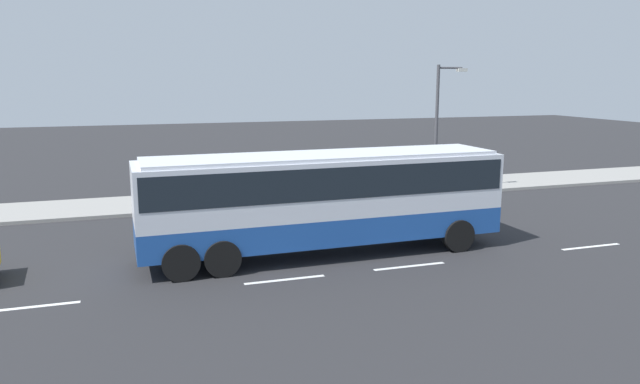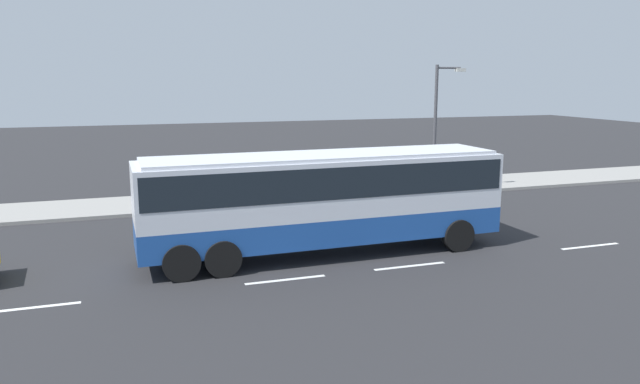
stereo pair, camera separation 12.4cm
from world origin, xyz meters
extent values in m
plane|color=#28282B|center=(0.00, 0.00, 0.00)|extent=(120.00, 120.00, 0.00)
cube|color=gray|center=(0.00, 9.42, 0.07)|extent=(80.00, 4.00, 0.15)
cube|color=white|center=(-7.38, -2.35, 0.00)|extent=(2.40, 0.16, 0.01)
cube|color=white|center=(-0.64, -2.35, 0.00)|extent=(2.40, 0.16, 0.01)
cube|color=white|center=(3.38, -2.35, 0.00)|extent=(2.40, 0.16, 0.01)
cube|color=white|center=(10.36, -2.35, 0.00)|extent=(2.40, 0.16, 0.01)
cube|color=#1E4C9E|center=(1.27, -0.21, 0.99)|extent=(12.00, 2.70, 0.87)
cube|color=silver|center=(1.27, -0.21, 2.33)|extent=(12.00, 2.70, 1.81)
cube|color=black|center=(1.27, -0.21, 2.59)|extent=(11.77, 2.73, 1.00)
cube|color=black|center=(7.21, -0.13, 2.42)|extent=(0.15, 2.34, 1.45)
cube|color=silver|center=(1.27, -0.21, 3.30)|extent=(11.52, 2.54, 0.12)
cylinder|color=black|center=(5.64, 1.07, 0.55)|extent=(1.10, 0.31, 1.10)
cylinder|color=black|center=(5.67, -1.37, 0.55)|extent=(1.10, 0.31, 1.10)
cylinder|color=black|center=(-2.33, 0.97, 0.55)|extent=(1.10, 0.31, 1.10)
cylinder|color=black|center=(-2.30, -1.48, 0.55)|extent=(1.10, 0.31, 1.10)
cylinder|color=black|center=(-3.53, 0.95, 0.55)|extent=(1.10, 0.31, 1.10)
cylinder|color=black|center=(-3.50, -1.49, 0.55)|extent=(1.10, 0.31, 1.10)
cylinder|color=black|center=(5.97, 8.65, 0.59)|extent=(0.14, 0.14, 0.89)
cylinder|color=black|center=(6.04, 8.80, 0.59)|extent=(0.14, 0.14, 0.89)
cylinder|color=#B2333F|center=(6.00, 8.73, 1.37)|extent=(0.32, 0.32, 0.67)
sphere|color=tan|center=(6.00, 8.73, 1.82)|extent=(0.24, 0.24, 0.24)
cylinder|color=#38334C|center=(-2.30, 8.08, 0.55)|extent=(0.14, 0.14, 0.80)
cylinder|color=#38334C|center=(-2.32, 8.24, 0.55)|extent=(0.14, 0.14, 0.80)
cylinder|color=#338C4C|center=(-2.31, 8.16, 1.26)|extent=(0.32, 0.32, 0.60)
sphere|color=brown|center=(-2.31, 8.16, 1.67)|extent=(0.22, 0.22, 0.22)
cylinder|color=#47474C|center=(9.82, 7.76, 3.27)|extent=(0.16, 0.16, 6.25)
cylinder|color=#47474C|center=(10.46, 7.76, 6.25)|extent=(1.29, 0.10, 0.10)
cube|color=silver|center=(11.11, 7.76, 6.15)|extent=(0.50, 0.24, 0.16)
camera|label=1|loc=(-4.89, -18.44, 5.78)|focal=33.63mm
camera|label=2|loc=(-5.00, -18.40, 5.78)|focal=33.63mm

